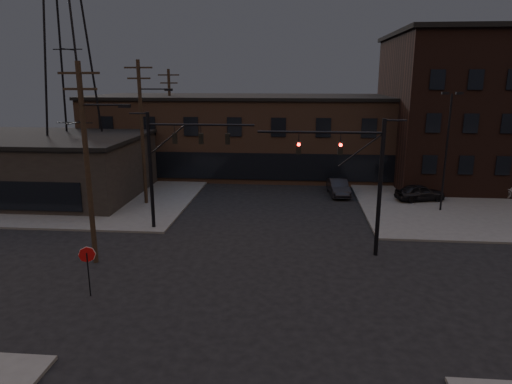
% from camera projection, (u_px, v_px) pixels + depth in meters
% --- Properties ---
extents(ground, '(140.00, 140.00, 0.00)m').
position_uv_depth(ground, '(260.00, 284.00, 23.14)').
color(ground, black).
rests_on(ground, ground).
extents(sidewalk_nw, '(30.00, 30.00, 0.15)m').
position_uv_depth(sidewalk_nw, '(61.00, 180.00, 46.25)').
color(sidewalk_nw, '#474744').
rests_on(sidewalk_nw, ground).
extents(building_row, '(40.00, 12.00, 8.00)m').
position_uv_depth(building_row, '(281.00, 136.00, 49.20)').
color(building_row, '#4C3528').
rests_on(building_row, ground).
extents(building_right, '(22.00, 16.00, 14.00)m').
position_uv_depth(building_right, '(505.00, 111.00, 44.66)').
color(building_right, black).
rests_on(building_right, ground).
extents(building_left, '(16.00, 12.00, 5.00)m').
position_uv_depth(building_left, '(46.00, 168.00, 39.69)').
color(building_left, black).
rests_on(building_left, ground).
extents(traffic_signal_near, '(7.12, 0.24, 8.00)m').
position_uv_depth(traffic_signal_near, '(360.00, 173.00, 25.82)').
color(traffic_signal_near, black).
rests_on(traffic_signal_near, ground).
extents(traffic_signal_far, '(7.12, 0.24, 8.00)m').
position_uv_depth(traffic_signal_far, '(169.00, 158.00, 30.21)').
color(traffic_signal_far, black).
rests_on(traffic_signal_far, ground).
extents(stop_sign, '(0.72, 0.33, 2.48)m').
position_uv_depth(stop_sign, '(87.00, 260.00, 21.46)').
color(stop_sign, black).
rests_on(stop_sign, ground).
extents(utility_pole_near, '(3.70, 0.28, 11.00)m').
position_uv_depth(utility_pole_near, '(88.00, 160.00, 24.44)').
color(utility_pole_near, black).
rests_on(utility_pole_near, ground).
extents(utility_pole_mid, '(3.70, 0.28, 11.50)m').
position_uv_depth(utility_pole_mid, '(143.00, 130.00, 36.05)').
color(utility_pole_mid, black).
rests_on(utility_pole_mid, ground).
extents(utility_pole_far, '(2.20, 0.28, 11.00)m').
position_uv_depth(utility_pole_far, '(171.00, 120.00, 47.82)').
color(utility_pole_far, black).
rests_on(utility_pole_far, ground).
extents(transmission_tower, '(7.00, 7.00, 25.00)m').
position_uv_depth(transmission_tower, '(68.00, 49.00, 39.00)').
color(transmission_tower, black).
rests_on(transmission_tower, ground).
extents(lot_light_a, '(1.50, 0.28, 9.14)m').
position_uv_depth(lot_light_a, '(447.00, 141.00, 34.20)').
color(lot_light_a, black).
rests_on(lot_light_a, ground).
extents(lot_light_b, '(1.50, 0.28, 9.14)m').
position_uv_depth(lot_light_b, '(502.00, 134.00, 38.52)').
color(lot_light_b, black).
rests_on(lot_light_b, ground).
extents(parked_car_lot_a, '(4.36, 2.67, 1.39)m').
position_uv_depth(parked_car_lot_a, '(420.00, 192.00, 38.06)').
color(parked_car_lot_a, black).
rests_on(parked_car_lot_a, sidewalk_ne).
extents(car_crossing, '(1.90, 4.50, 1.44)m').
position_uv_depth(car_crossing, '(338.00, 187.00, 40.36)').
color(car_crossing, black).
rests_on(car_crossing, ground).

